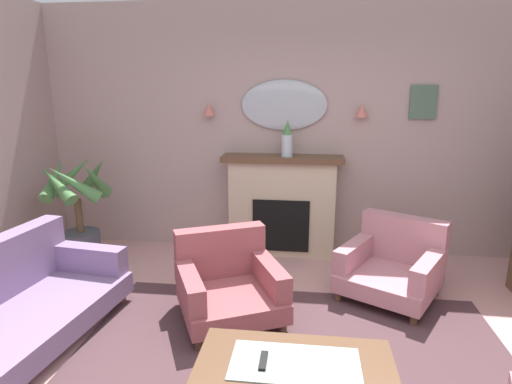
% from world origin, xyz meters
% --- Properties ---
extents(wall_back, '(7.01, 0.10, 2.84)m').
position_xyz_m(wall_back, '(0.00, 2.60, 1.42)').
color(wall_back, '#B29993').
rests_on(wall_back, ground).
extents(patterned_rug, '(3.20, 2.40, 0.01)m').
position_xyz_m(patterned_rug, '(0.00, 0.20, 0.01)').
color(patterned_rug, '#4C3338').
rests_on(patterned_rug, ground).
extents(fireplace, '(1.36, 0.36, 1.16)m').
position_xyz_m(fireplace, '(-0.21, 2.38, 0.57)').
color(fireplace, beige).
rests_on(fireplace, ground).
extents(mantel_vase_left, '(0.13, 0.13, 0.40)m').
position_xyz_m(mantel_vase_left, '(-0.16, 2.35, 1.34)').
color(mantel_vase_left, silver).
rests_on(mantel_vase_left, fireplace).
extents(wall_mirror, '(0.96, 0.06, 0.56)m').
position_xyz_m(wall_mirror, '(-0.21, 2.52, 1.71)').
color(wall_mirror, '#B2BCC6').
extents(wall_sconce_left, '(0.14, 0.14, 0.14)m').
position_xyz_m(wall_sconce_left, '(-1.06, 2.47, 1.66)').
color(wall_sconce_left, '#D17066').
extents(wall_sconce_right, '(0.14, 0.14, 0.14)m').
position_xyz_m(wall_sconce_right, '(0.64, 2.47, 1.66)').
color(wall_sconce_right, '#D17066').
extents(framed_picture, '(0.28, 0.03, 0.36)m').
position_xyz_m(framed_picture, '(1.29, 2.53, 1.75)').
color(framed_picture, '#4C6B56').
extents(coffee_table, '(1.10, 0.60, 0.45)m').
position_xyz_m(coffee_table, '(0.04, -0.30, 0.38)').
color(coffee_table, brown).
rests_on(coffee_table, ground).
extents(tv_remote, '(0.04, 0.16, 0.02)m').
position_xyz_m(tv_remote, '(-0.13, -0.31, 0.45)').
color(tv_remote, black).
rests_on(tv_remote, coffee_table).
extents(floral_couch, '(1.06, 1.80, 0.76)m').
position_xyz_m(floral_couch, '(-2.11, 0.29, 0.32)').
color(floral_couch, gray).
rests_on(floral_couch, ground).
extents(armchair_beside_couch, '(1.10, 1.11, 0.71)m').
position_xyz_m(armchair_beside_couch, '(0.90, 1.49, 0.31)').
color(armchair_beside_couch, '#B77A84').
rests_on(armchair_beside_couch, ground).
extents(armchair_in_corner, '(1.07, 1.08, 0.71)m').
position_xyz_m(armchair_in_corner, '(-0.57, 0.93, 0.31)').
color(armchair_in_corner, '#934C51').
rests_on(armchair_in_corner, ground).
extents(potted_plant_tall_palm, '(0.77, 0.79, 1.20)m').
position_xyz_m(potted_plant_tall_palm, '(-2.41, 1.84, 0.62)').
color(potted_plant_tall_palm, '#474C56').
rests_on(potted_plant_tall_palm, ground).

